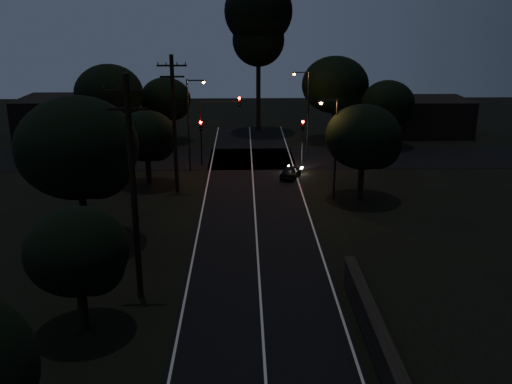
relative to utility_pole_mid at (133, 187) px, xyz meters
name	(u,v)px	position (x,y,z in m)	size (l,w,h in m)	color
road_surface	(254,194)	(6.00, 16.12, -5.73)	(60.00, 70.00, 0.03)	black
utility_pole_mid	(133,187)	(0.00, 0.00, 0.00)	(2.20, 0.30, 11.00)	black
utility_pole_far	(174,122)	(0.00, 17.00, -0.25)	(2.20, 0.30, 10.50)	black
tree_left_b	(80,254)	(-1.84, -3.09, -2.04)	(4.49, 4.49, 5.71)	black
tree_left_c	(81,151)	(-4.25, 6.86, 0.08)	(7.12, 7.12, 9.00)	black
tree_left_d	(148,137)	(-2.33, 18.90, -1.82)	(4.77, 4.77, 6.05)	black
tree_far_nw	(167,100)	(-2.81, 34.89, -1.35)	(5.35, 5.35, 6.78)	black
tree_far_w	(111,95)	(-7.76, 30.86, -0.19)	(6.70, 6.70, 8.54)	black
tree_far_ne	(338,86)	(15.25, 34.86, 0.06)	(7.08, 7.08, 8.96)	black
tree_far_e	(390,104)	(20.19, 31.89, -1.35)	(5.34, 5.34, 6.77)	black
tree_right_a	(366,139)	(14.20, 14.89, -1.12)	(5.60, 5.60, 7.12)	black
tall_pine	(258,21)	(7.00, 40.00, 6.60)	(7.53, 7.53, 17.11)	black
building_left	(69,117)	(-14.00, 37.00, -3.54)	(10.00, 8.00, 4.40)	black
building_right	(426,116)	(26.00, 38.00, -3.74)	(9.00, 7.00, 4.00)	black
signal_left	(201,134)	(1.40, 24.99, -2.90)	(0.28, 0.35, 4.10)	black
signal_right	(302,134)	(10.60, 24.99, -2.90)	(0.28, 0.35, 4.10)	black
signal_mast	(219,118)	(3.09, 24.99, -1.40)	(3.70, 0.35, 6.25)	black
streetlight_a	(191,119)	(0.69, 23.00, -1.10)	(1.66, 0.26, 8.00)	black
streetlight_b	(306,107)	(11.31, 29.00, -1.10)	(1.66, 0.26, 8.00)	black
streetlight_c	(333,142)	(11.83, 15.00, -1.39)	(1.46, 0.26, 7.50)	black
car	(291,172)	(9.20, 20.56, -5.21)	(1.26, 3.13, 1.07)	black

